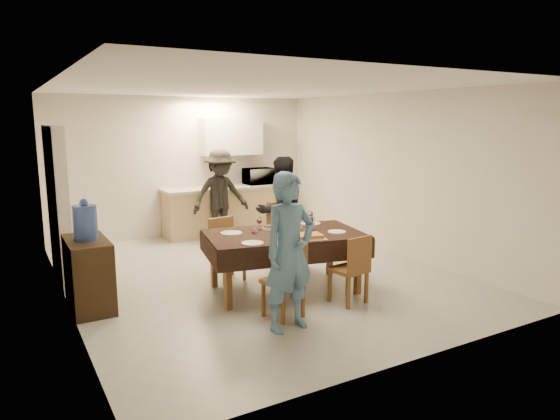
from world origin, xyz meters
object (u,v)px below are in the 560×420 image
Objects in this scene: water_jug at (85,222)px; microwave at (259,176)px; savoury_tart at (307,236)px; person_near at (289,252)px; wine_bottle at (279,222)px; dining_table at (284,236)px; person_far at (281,211)px; console at (89,274)px; person_kitchen at (221,195)px; water_pitcher at (310,224)px.

water_jug is 0.69× the size of microwave.
water_jug is 0.98× the size of savoury_tart.
person_near is (-0.65, -0.67, 0.04)m from savoury_tart.
savoury_tart is at bearing -70.77° from wine_bottle.
water_jug is at bearing 130.68° from person_near.
dining_table is 1.19m from person_far.
dining_table is at bearing 67.53° from microwave.
person_far reaches higher than console.
water_jug reaches higher than console.
water_jug is at bearing 9.94° from person_far.
person_far is at bearing 9.14° from water_jug.
person_kitchen is (0.45, 2.95, -0.07)m from wine_bottle.
wine_bottle is at bearing 165.96° from water_pitcher.
water_jug is at bearing 176.45° from dining_table.
dining_table is at bearing 56.68° from person_near.
water_jug is at bearing -138.11° from person_kitchen.
person_far is at bearing -85.63° from person_kitchen.
person_far is (2.83, 0.45, -0.20)m from water_jug.
microwave is at bearing 78.65° from dining_table.
person_near reaches higher than person_kitchen.
savoury_tart is at bearing 73.33° from person_far.
dining_table is 5.22× the size of savoury_tart.
water_pitcher is at bearing -90.96° from person_kitchen.
dining_table is 11.51× the size of water_pitcher.
savoury_tart reaches higher than dining_table.
console reaches higher than dining_table.
person_far is (-0.87, -2.40, -0.25)m from microwave.
savoury_tart is (0.10, -0.38, 0.06)m from dining_table.
person_kitchen reaches higher than microwave.
water_jug reaches higher than water_pitcher.
person_kitchen reaches higher than person_far.
water_pitcher reaches higher than savoury_tart.
person_far is 1.95m from person_kitchen.
console is 2.34m from wine_bottle.
water_pitcher is (0.35, -0.05, 0.13)m from dining_table.
person_near reaches higher than dining_table.
wine_bottle is 1.21m from person_near.
console is at bearing 176.45° from dining_table.
water_pitcher is at bearing 2.99° from dining_table.
microwave is at bearing -109.26° from person_far.
savoury_tart is (-0.25, -0.33, -0.07)m from water_pitcher.
wine_bottle reaches higher than water_pitcher.
wine_bottle is at bearing 59.88° from person_near.
water_pitcher is 1.12m from person_far.
dining_table is 3.02m from person_kitchen.
person_near reaches higher than savoury_tart.
microwave is at bearing 70.90° from savoury_tart.
wine_bottle reaches higher than console.
person_near reaches higher than person_far.
water_pitcher is 3.66m from microwave.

